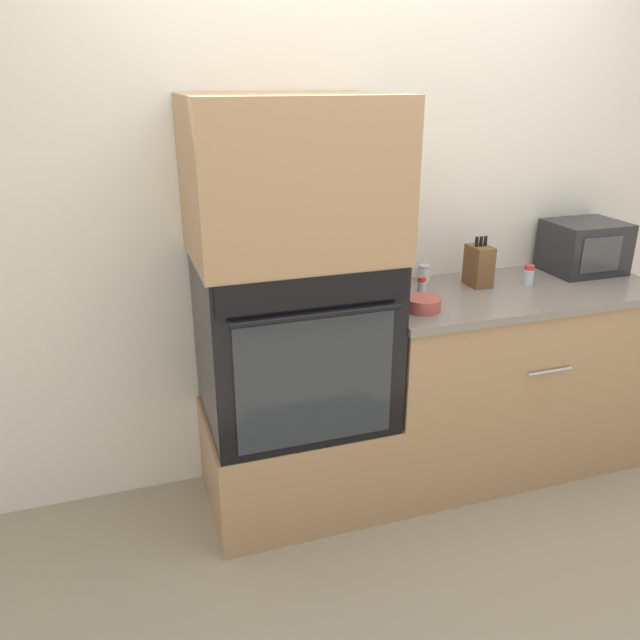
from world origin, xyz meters
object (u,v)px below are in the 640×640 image
object	(u,v)px
condiment_jar_mid	(529,275)
condiment_jar_near	(421,287)
wall_oven	(294,339)
microwave	(584,247)
condiment_jar_far	(424,274)
bowl	(423,304)
knife_block	(479,265)

from	to	relation	value
condiment_jar_mid	condiment_jar_near	bearing A→B (deg)	-179.23
wall_oven	microwave	distance (m)	1.56
wall_oven	condiment_jar_mid	size ratio (longest dim) A/B	8.14
condiment_jar_near	wall_oven	bearing A→B (deg)	-177.31
condiment_jar_mid	condiment_jar_far	world-z (taller)	condiment_jar_mid
bowl	condiment_jar_near	size ratio (longest dim) A/B	1.65
condiment_jar_mid	condiment_jar_far	distance (m)	0.49
knife_block	condiment_jar_mid	bearing A→B (deg)	-15.21
wall_oven	condiment_jar_far	bearing A→B (deg)	17.71
microwave	condiment_jar_mid	world-z (taller)	microwave
microwave	knife_block	distance (m)	0.62
microwave	condiment_jar_far	xyz separation A→B (m)	(-0.83, 0.09, -0.09)
wall_oven	condiment_jar_far	size ratio (longest dim) A/B	9.48
knife_block	wall_oven	bearing A→B (deg)	-173.87
microwave	knife_block	size ratio (longest dim) A/B	1.53
knife_block	microwave	bearing A→B (deg)	3.13
condiment_jar_near	bowl	bearing A→B (deg)	-114.76
condiment_jar_far	microwave	bearing A→B (deg)	-6.48
microwave	bowl	size ratio (longest dim) A/B	2.32
knife_block	condiment_jar_mid	distance (m)	0.25
condiment_jar_mid	bowl	bearing A→B (deg)	-166.05
knife_block	bowl	size ratio (longest dim) A/B	1.51
knife_block	condiment_jar_mid	xyz separation A→B (m)	(0.23, -0.06, -0.05)
microwave	condiment_jar_near	world-z (taller)	microwave
bowl	condiment_jar_far	distance (m)	0.39
condiment_jar_near	condiment_jar_far	world-z (taller)	condiment_jar_near
wall_oven	microwave	world-z (taller)	microwave
bowl	microwave	bearing A→B (deg)	14.10
condiment_jar_near	knife_block	bearing A→B (deg)	12.23
condiment_jar_near	condiment_jar_mid	size ratio (longest dim) A/B	1.00
bowl	condiment_jar_far	size ratio (longest dim) A/B	1.92
knife_block	condiment_jar_near	xyz separation A→B (m)	(-0.33, -0.07, -0.05)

